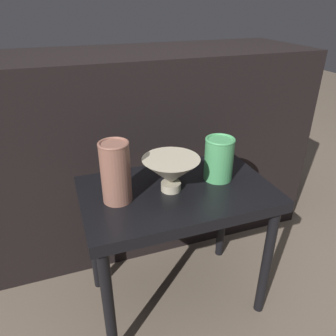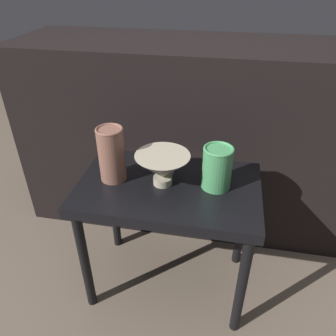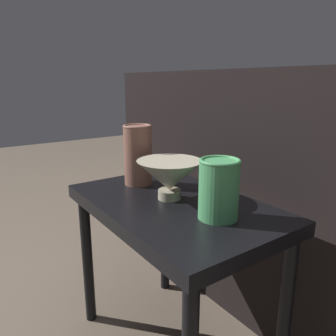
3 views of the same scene
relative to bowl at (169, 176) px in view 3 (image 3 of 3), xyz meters
The scene contains 5 objects.
table 0.14m from the bowl, ahead, with size 0.64×0.40×0.51m.
couch_backdrop 0.54m from the bowl, 87.57° to the left, with size 1.57×0.50×0.89m.
bowl is the anchor object (origin of this frame).
vase_textured_left 0.18m from the bowl, behind, with size 0.09×0.09×0.20m.
vase_colorful_right 0.19m from the bowl, ahead, with size 0.10×0.10×0.15m.
Camera 3 is at (0.72, -0.53, 0.85)m, focal length 35.00 mm.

